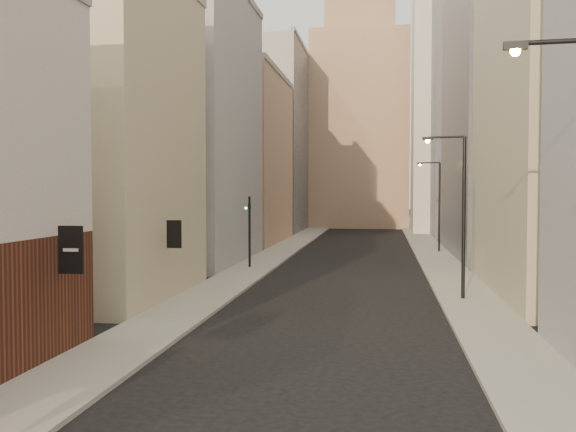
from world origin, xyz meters
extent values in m
cube|color=gray|center=(-6.50, 55.00, 0.07)|extent=(3.00, 140.00, 0.15)
cube|color=gray|center=(6.50, 55.00, 0.07)|extent=(3.00, 140.00, 0.15)
cube|color=black|center=(-7.30, 14.00, 3.60)|extent=(0.80, 0.08, 1.50)
cube|color=black|center=(-7.30, 24.00, 3.40)|extent=(0.70, 0.08, 1.30)
cube|color=#BDB08C|center=(-12.00, 26.00, 8.00)|extent=(8.00, 12.00, 16.00)
cube|color=gray|center=(-12.00, 42.00, 10.00)|extent=(8.00, 16.00, 20.00)
cube|color=tan|center=(-12.00, 60.00, 8.50)|extent=(8.00, 18.00, 17.00)
cube|color=gray|center=(-12.00, 80.00, 12.00)|extent=(8.00, 20.00, 24.00)
cube|color=#BDB08C|center=(12.00, 30.00, 10.00)|extent=(8.00, 16.00, 20.00)
cube|color=gray|center=(12.00, 50.00, 13.00)|extent=(8.00, 20.00, 26.00)
cube|color=gray|center=(18.00, 78.00, 25.00)|extent=(20.00, 22.00, 50.00)
cube|color=tan|center=(-1.00, 92.00, 14.00)|extent=(14.00, 14.00, 28.00)
cube|color=tan|center=(-1.00, 92.00, 31.00)|extent=(10.00, 10.00, 6.00)
cube|color=silver|center=(10.00, 78.00, 17.00)|extent=(8.00, 8.00, 34.00)
cylinder|color=black|center=(6.25, 10.81, 8.84)|extent=(1.97, 0.26, 0.12)
cube|color=black|center=(5.27, 10.88, 8.79)|extent=(0.55, 0.25, 0.18)
sphere|color=#F9AD3E|center=(5.27, 10.88, 8.66)|extent=(0.24, 0.24, 0.24)
cylinder|color=black|center=(6.21, 27.48, 4.02)|extent=(0.18, 0.18, 8.04)
cylinder|color=black|center=(5.34, 27.70, 8.04)|extent=(1.76, 0.54, 0.11)
cube|color=black|center=(4.48, 27.92, 8.00)|extent=(0.52, 0.31, 0.16)
sphere|color=#F9AD3E|center=(4.48, 27.92, 7.88)|extent=(0.21, 0.21, 0.21)
cylinder|color=black|center=(7.17, 51.86, 3.90)|extent=(0.17, 0.17, 7.80)
cylinder|color=black|center=(6.35, 52.14, 7.80)|extent=(1.67, 0.66, 0.10)
cube|color=black|center=(5.53, 52.42, 7.76)|extent=(0.51, 0.34, 0.16)
sphere|color=#F9AD3E|center=(5.53, 52.42, 7.65)|extent=(0.21, 0.21, 0.21)
cylinder|color=black|center=(-6.72, 38.37, 2.50)|extent=(0.16, 0.16, 5.00)
imported|color=black|center=(-6.72, 38.37, 4.20)|extent=(0.55, 0.55, 1.24)
sphere|color=#19E533|center=(-6.97, 38.37, 4.20)|extent=(0.16, 0.16, 0.16)
camera|label=1|loc=(2.24, -4.63, 5.47)|focal=40.00mm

